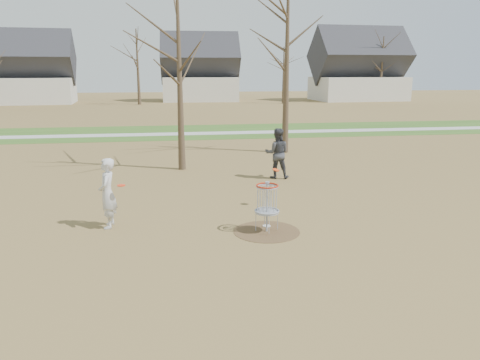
% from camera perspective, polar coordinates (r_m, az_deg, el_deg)
% --- Properties ---
extents(ground, '(160.00, 160.00, 0.00)m').
position_cam_1_polar(ground, '(12.74, 3.26, -6.29)').
color(ground, brown).
rests_on(ground, ground).
extents(green_band, '(160.00, 8.00, 0.01)m').
position_cam_1_polar(green_band, '(33.10, -4.27, 5.92)').
color(green_band, '#2D5119').
rests_on(green_band, ground).
extents(footpath, '(160.00, 1.50, 0.01)m').
position_cam_1_polar(footpath, '(32.12, -4.13, 5.71)').
color(footpath, '#9E9E99').
rests_on(footpath, green_band).
extents(dirt_circle, '(1.80, 1.80, 0.01)m').
position_cam_1_polar(dirt_circle, '(12.74, 3.26, -6.27)').
color(dirt_circle, '#47331E').
rests_on(dirt_circle, ground).
extents(player_standing, '(0.49, 0.72, 1.94)m').
position_cam_1_polar(player_standing, '(13.29, -15.86, -1.58)').
color(player_standing, silver).
rests_on(player_standing, ground).
extents(player_throwing, '(1.10, 0.92, 2.01)m').
position_cam_1_polar(player_throwing, '(18.73, 4.54, 3.26)').
color(player_throwing, '#38383D').
rests_on(player_throwing, ground).
extents(disc_grounded, '(0.22, 0.22, 0.02)m').
position_cam_1_polar(disc_grounded, '(13.12, 3.26, -5.61)').
color(disc_grounded, silver).
rests_on(disc_grounded, dirt_circle).
extents(discs_in_play, '(4.83, 1.66, 0.10)m').
position_cam_1_polar(discs_in_play, '(13.71, -3.92, 0.41)').
color(discs_in_play, '#E13D0B').
rests_on(discs_in_play, ground).
extents(disc_golf_basket, '(0.64, 0.64, 1.35)m').
position_cam_1_polar(disc_golf_basket, '(12.46, 3.32, -2.33)').
color(disc_golf_basket, '#9EA3AD').
rests_on(disc_golf_basket, ground).
extents(bare_trees, '(52.62, 44.98, 9.00)m').
position_cam_1_polar(bare_trees, '(47.72, -3.64, 14.63)').
color(bare_trees, '#382B1E').
rests_on(bare_trees, ground).
extents(houses_row, '(56.51, 10.01, 7.26)m').
position_cam_1_polar(houses_row, '(64.66, -2.68, 12.69)').
color(houses_row, silver).
rests_on(houses_row, ground).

